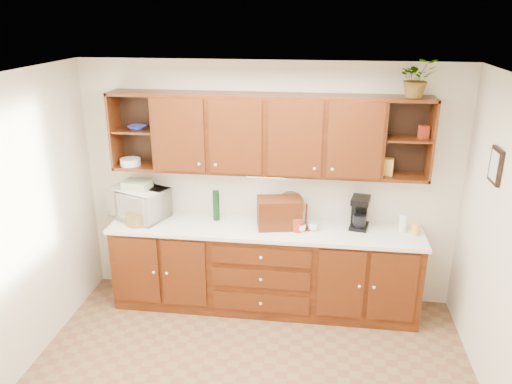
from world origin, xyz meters
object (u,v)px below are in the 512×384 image
(bread_box, at_px, (279,213))
(potted_plant, at_px, (417,78))
(coffee_maker, at_px, (360,213))
(microwave, at_px, (139,203))

(bread_box, bearing_deg, potted_plant, -7.83)
(coffee_maker, distance_m, potted_plant, 1.43)
(microwave, distance_m, bread_box, 1.53)
(bread_box, xyz_separation_m, potted_plant, (1.24, 0.07, 1.38))
(microwave, distance_m, potted_plant, 3.09)
(microwave, bearing_deg, potted_plant, 22.32)
(microwave, height_order, bread_box, microwave)
(microwave, height_order, potted_plant, potted_plant)
(microwave, relative_size, coffee_maker, 1.78)
(bread_box, bearing_deg, coffee_maker, -3.88)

